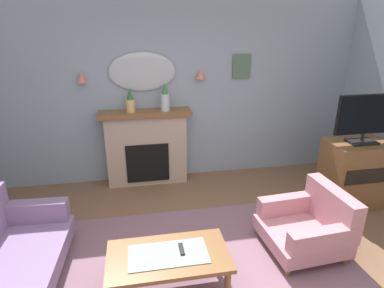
{
  "coord_description": "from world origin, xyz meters",
  "views": [
    {
      "loc": [
        -0.61,
        -2.32,
        2.41
      ],
      "look_at": [
        0.05,
        1.32,
        0.99
      ],
      "focal_mm": 30.36,
      "sensor_mm": 36.0,
      "label": 1
    }
  ],
  "objects": [
    {
      "name": "wall_back",
      "position": [
        0.0,
        2.57,
        1.39
      ],
      "size": [
        6.7,
        0.1,
        2.77
      ],
      "primitive_type": "cube",
      "color": "#8C9EB2",
      "rests_on": "ground"
    },
    {
      "name": "wall_sconce_left",
      "position": [
        -1.32,
        2.44,
        1.66
      ],
      "size": [
        0.14,
        0.14,
        0.14
      ],
      "primitive_type": "cone",
      "color": "#D17066"
    },
    {
      "name": "armchair_beside_couch",
      "position": [
        1.21,
        0.42,
        0.31
      ],
      "size": [
        0.87,
        0.87,
        0.71
      ],
      "color": "#B77A84",
      "rests_on": "ground"
    },
    {
      "name": "mantel_vase_right",
      "position": [
        -0.17,
        2.32,
        1.34
      ],
      "size": [
        0.13,
        0.13,
        0.41
      ],
      "color": "silver",
      "rests_on": "fireplace"
    },
    {
      "name": "fireplace",
      "position": [
        -0.47,
        2.35,
        0.57
      ],
      "size": [
        1.36,
        0.36,
        1.16
      ],
      "color": "tan",
      "rests_on": "ground"
    },
    {
      "name": "coffee_table",
      "position": [
        -0.4,
        0.05,
        0.38
      ],
      "size": [
        1.1,
        0.6,
        0.45
      ],
      "color": "brown",
      "rests_on": "ground"
    },
    {
      "name": "tv_flatscreen",
      "position": [
        2.3,
        1.2,
        1.25
      ],
      "size": [
        0.84,
        0.24,
        0.65
      ],
      "color": "black",
      "rests_on": "tv_cabinet"
    },
    {
      "name": "patterned_rug",
      "position": [
        0.0,
        0.2,
        0.01
      ],
      "size": [
        3.2,
        2.4,
        0.01
      ],
      "primitive_type": "cube",
      "color": "#7F5B6B",
      "rests_on": "ground"
    },
    {
      "name": "wall_mirror",
      "position": [
        -0.47,
        2.49,
        1.71
      ],
      "size": [
        0.96,
        0.06,
        0.56
      ],
      "primitive_type": "ellipsoid",
      "color": "#B2BCC6"
    },
    {
      "name": "wall_sconce_right",
      "position": [
        0.38,
        2.44,
        1.66
      ],
      "size": [
        0.14,
        0.14,
        0.14
      ],
      "primitive_type": "cone",
      "color": "#D17066"
    },
    {
      "name": "tv_remote",
      "position": [
        -0.27,
        0.08,
        0.45
      ],
      "size": [
        0.04,
        0.16,
        0.02
      ],
      "primitive_type": "cube",
      "color": "black",
      "rests_on": "coffee_table"
    },
    {
      "name": "mantel_vase_centre",
      "position": [
        -0.67,
        2.32,
        1.32
      ],
      "size": [
        0.12,
        0.12,
        0.35
      ],
      "color": "tan",
      "rests_on": "fireplace"
    },
    {
      "name": "tv_cabinet",
      "position": [
        2.3,
        1.22,
        0.45
      ],
      "size": [
        0.8,
        0.57,
        0.9
      ],
      "color": "brown",
      "rests_on": "ground"
    },
    {
      "name": "framed_picture",
      "position": [
        1.03,
        2.5,
        1.75
      ],
      "size": [
        0.28,
        0.03,
        0.36
      ],
      "primitive_type": "cube",
      "color": "#4C6B56"
    }
  ]
}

